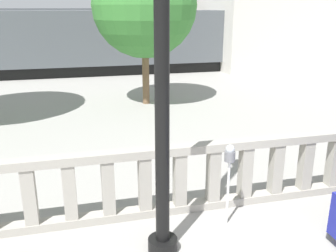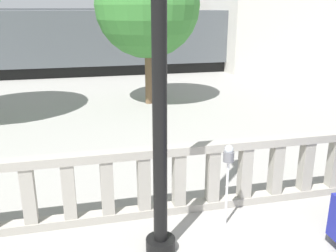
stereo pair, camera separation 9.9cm
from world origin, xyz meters
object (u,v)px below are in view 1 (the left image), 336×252
object	(u,v)px
lamppost	(162,5)
tree_right	(144,5)
train_far	(44,30)
train_near	(72,41)
parking_meter	(230,161)

from	to	relation	value
lamppost	tree_right	size ratio (longest dim) A/B	1.19
train_far	tree_right	xyz separation A→B (m)	(4.42, -17.15, 1.70)
lamppost	train_far	world-z (taller)	lamppost
tree_right	train_far	bearing A→B (deg)	104.44
train_near	train_far	size ratio (longest dim) A/B	1.03
parking_meter	train_far	distance (m)	25.69
parking_meter	tree_right	size ratio (longest dim) A/B	0.26
train_near	train_far	distance (m)	10.22
lamppost	train_near	xyz separation A→B (m)	(-1.01, 15.76, -1.70)
parking_meter	train_near	size ratio (longest dim) A/B	0.06
train_near	tree_right	size ratio (longest dim) A/B	4.57
lamppost	parking_meter	bearing A→B (deg)	21.01
parking_meter	train_far	bearing A→B (deg)	99.29
train_near	tree_right	bearing A→B (deg)	-70.95
lamppost	train_far	xyz separation A→B (m)	(-2.97, 25.80, -1.66)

